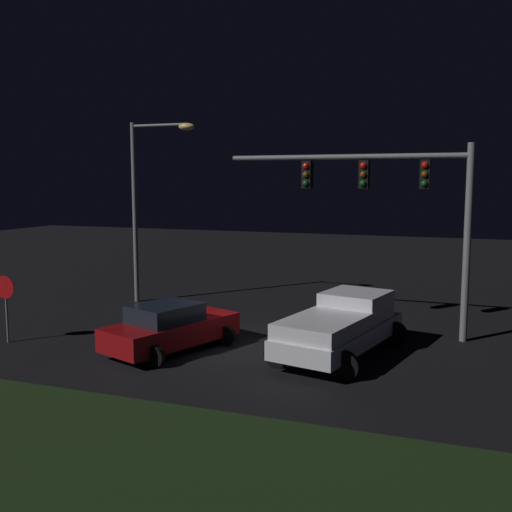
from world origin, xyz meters
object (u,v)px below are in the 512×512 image
Objects in this scene: pickup_truck at (342,323)px; traffic_signal_gantry at (392,192)px; street_lamp_left at (147,189)px; stop_sign at (5,296)px; car_sedan at (170,327)px.

pickup_truck is 4.97m from traffic_signal_gantry.
street_lamp_left is 3.47× the size of stop_sign.
pickup_truck is at bearing -109.03° from traffic_signal_gantry.
car_sedan is 2.13× the size of stop_sign.
car_sedan is at bearing -144.95° from traffic_signal_gantry.
pickup_truck reaches higher than car_sedan.
pickup_truck is 5.34m from car_sedan.
traffic_signal_gantry is (1.00, 2.91, 3.90)m from pickup_truck.
pickup_truck is at bearing -26.90° from street_lamp_left.
traffic_signal_gantry is at bearing -10.35° from street_lamp_left.
stop_sign is (-11.63, -5.34, -3.34)m from traffic_signal_gantry.
pickup_truck is 11.39m from street_lamp_left.
pickup_truck is 1.20× the size of car_sedan.
street_lamp_left is (-9.53, 4.83, 3.94)m from pickup_truck.
street_lamp_left is at bearing 169.65° from traffic_signal_gantry.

